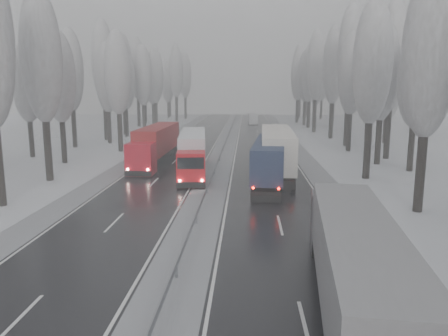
# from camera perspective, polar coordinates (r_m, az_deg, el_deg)

# --- Properties ---
(ground) EXTENTS (260.00, 260.00, 0.00)m
(ground) POSITION_cam_1_polar(r_m,az_deg,el_deg) (16.88, -8.52, -19.68)
(ground) COLOR silver
(ground) RESTS_ON ground
(carriageway_right) EXTENTS (7.50, 200.00, 0.03)m
(carriageway_right) POSITION_cam_1_polar(r_m,az_deg,el_deg) (45.14, 5.62, -0.43)
(carriageway_right) COLOR black
(carriageway_right) RESTS_ON ground
(carriageway_left) EXTENTS (7.50, 200.00, 0.03)m
(carriageway_left) POSITION_cam_1_polar(r_m,az_deg,el_deg) (45.86, -7.60, -0.31)
(carriageway_left) COLOR black
(carriageway_left) RESTS_ON ground
(median_slush) EXTENTS (3.00, 200.00, 0.04)m
(median_slush) POSITION_cam_1_polar(r_m,az_deg,el_deg) (45.20, -1.05, -0.37)
(median_slush) COLOR #98999F
(median_slush) RESTS_ON ground
(shoulder_right) EXTENTS (2.40, 200.00, 0.04)m
(shoulder_right) POSITION_cam_1_polar(r_m,az_deg,el_deg) (45.65, 11.84, -0.48)
(shoulder_right) COLOR #98999F
(shoulder_right) RESTS_ON ground
(shoulder_left) EXTENTS (2.40, 200.00, 0.04)m
(shoulder_left) POSITION_cam_1_polar(r_m,az_deg,el_deg) (47.01, -13.55, -0.24)
(shoulder_left) COLOR #98999F
(shoulder_left) RESTS_ON ground
(median_guardrail) EXTENTS (0.12, 200.00, 0.76)m
(median_guardrail) POSITION_cam_1_polar(r_m,az_deg,el_deg) (45.08, -1.05, 0.35)
(median_guardrail) COLOR slate
(median_guardrail) RESTS_ON ground
(tree_16) EXTENTS (3.60, 3.60, 16.53)m
(tree_16) POSITION_cam_1_polar(r_m,az_deg,el_deg) (32.34, 25.33, 13.37)
(tree_16) COLOR black
(tree_16) RESTS_ON ground
(tree_18) EXTENTS (3.60, 3.60, 16.58)m
(tree_18) POSITION_cam_1_polar(r_m,az_deg,el_deg) (42.95, 18.83, 12.85)
(tree_18) COLOR black
(tree_18) RESTS_ON ground
(tree_19) EXTENTS (3.60, 3.60, 14.57)m
(tree_19) POSITION_cam_1_polar(r_m,az_deg,el_deg) (48.41, 23.83, 10.66)
(tree_19) COLOR black
(tree_19) RESTS_ON ground
(tree_20) EXTENTS (3.60, 3.60, 15.71)m
(tree_20) POSITION_cam_1_polar(r_m,az_deg,el_deg) (51.67, 20.01, 11.65)
(tree_20) COLOR black
(tree_20) RESTS_ON ground
(tree_21) EXTENTS (3.60, 3.60, 18.62)m
(tree_21) POSITION_cam_1_polar(r_m,az_deg,el_deg) (56.23, 21.15, 13.32)
(tree_21) COLOR black
(tree_21) RESTS_ON ground
(tree_22) EXTENTS (3.60, 3.60, 15.86)m
(tree_22) POSITION_cam_1_polar(r_m,az_deg,el_deg) (61.53, 16.36, 11.63)
(tree_22) COLOR black
(tree_22) RESTS_ON ground
(tree_23) EXTENTS (3.60, 3.60, 13.55)m
(tree_23) POSITION_cam_1_polar(r_m,az_deg,el_deg) (67.03, 20.81, 9.98)
(tree_23) COLOR black
(tree_23) RESTS_ON ground
(tree_24) EXTENTS (3.60, 3.60, 20.49)m
(tree_24) POSITION_cam_1_polar(r_m,az_deg,el_deg) (67.15, 16.15, 14.02)
(tree_24) COLOR black
(tree_24) RESTS_ON ground
(tree_25) EXTENTS (3.60, 3.60, 19.44)m
(tree_25) POSITION_cam_1_polar(r_m,az_deg,el_deg) (72.76, 20.84, 12.92)
(tree_25) COLOR black
(tree_25) RESTS_ON ground
(tree_26) EXTENTS (3.60, 3.60, 18.78)m
(tree_26) POSITION_cam_1_polar(r_m,az_deg,el_deg) (77.04, 14.11, 12.78)
(tree_26) COLOR black
(tree_26) RESTS_ON ground
(tree_27) EXTENTS (3.60, 3.60, 17.62)m
(tree_27) POSITION_cam_1_polar(r_m,az_deg,el_deg) (82.51, 18.53, 11.86)
(tree_27) COLOR black
(tree_27) RESTS_ON ground
(tree_28) EXTENTS (3.60, 3.60, 19.62)m
(tree_28) POSITION_cam_1_polar(r_m,az_deg,el_deg) (87.37, 11.95, 12.89)
(tree_28) COLOR black
(tree_28) RESTS_ON ground
(tree_29) EXTENTS (3.60, 3.60, 18.11)m
(tree_29) POSITION_cam_1_polar(r_m,az_deg,el_deg) (92.64, 16.14, 11.96)
(tree_29) COLOR black
(tree_29) RESTS_ON ground
(tree_30) EXTENTS (3.60, 3.60, 17.86)m
(tree_30) POSITION_cam_1_polar(r_m,az_deg,el_deg) (97.00, 11.15, 11.98)
(tree_30) COLOR black
(tree_30) RESTS_ON ground
(tree_31) EXTENTS (3.60, 3.60, 18.58)m
(tree_31) POSITION_cam_1_polar(r_m,az_deg,el_deg) (101.93, 14.21, 12.03)
(tree_31) COLOR black
(tree_31) RESTS_ON ground
(tree_32) EXTENTS (3.60, 3.60, 17.33)m
(tree_32) POSITION_cam_1_polar(r_m,az_deg,el_deg) (104.43, 10.60, 11.68)
(tree_32) COLOR black
(tree_32) RESTS_ON ground
(tree_33) EXTENTS (3.60, 3.60, 14.33)m
(tree_33) POSITION_cam_1_polar(r_m,az_deg,el_deg) (108.80, 11.95, 10.57)
(tree_33) COLOR black
(tree_33) RESTS_ON ground
(tree_34) EXTENTS (3.60, 3.60, 17.63)m
(tree_34) POSITION_cam_1_polar(r_m,az_deg,el_deg) (111.38, 9.64, 11.72)
(tree_34) COLOR black
(tree_34) RESTS_ON ground
(tree_35) EXTENTS (3.60, 3.60, 18.25)m
(tree_35) POSITION_cam_1_polar(r_m,az_deg,el_deg) (116.73, 14.01, 11.68)
(tree_35) COLOR black
(tree_35) RESTS_ON ground
(tree_36) EXTENTS (3.60, 3.60, 20.23)m
(tree_36) POSITION_cam_1_polar(r_m,az_deg,el_deg) (121.36, 9.75, 12.37)
(tree_36) COLOR black
(tree_36) RESTS_ON ground
(tree_37) EXTENTS (3.60, 3.60, 16.37)m
(tree_37) POSITION_cam_1_polar(r_m,az_deg,el_deg) (126.23, 12.71, 11.07)
(tree_37) COLOR black
(tree_37) RESTS_ON ground
(tree_38) EXTENTS (3.60, 3.60, 17.97)m
(tree_38) POSITION_cam_1_polar(r_m,az_deg,el_deg) (132.00, 9.93, 11.56)
(tree_38) COLOR black
(tree_38) RESTS_ON ground
(tree_39) EXTENTS (3.60, 3.60, 16.19)m
(tree_39) POSITION_cam_1_polar(r_m,az_deg,el_deg) (136.30, 10.91, 11.01)
(tree_39) COLOR black
(tree_39) RESTS_ON ground
(tree_58) EXTENTS (3.60, 3.60, 17.21)m
(tree_58) POSITION_cam_1_polar(r_m,az_deg,el_deg) (43.01, -22.77, 13.14)
(tree_58) COLOR black
(tree_58) RESTS_ON ground
(tree_60) EXTENTS (3.60, 3.60, 14.84)m
(tree_60) POSITION_cam_1_polar(r_m,az_deg,el_deg) (52.80, -20.71, 10.96)
(tree_60) COLOR black
(tree_60) RESTS_ON ground
(tree_61) EXTENTS (3.60, 3.60, 13.95)m
(tree_61) POSITION_cam_1_polar(r_m,az_deg,el_deg) (58.86, -24.35, 10.03)
(tree_61) COLOR black
(tree_61) RESTS_ON ground
(tree_62) EXTENTS (3.60, 3.60, 16.04)m
(tree_62) POSITION_cam_1_polar(r_m,az_deg,el_deg) (60.51, -13.73, 11.89)
(tree_62) COLOR black
(tree_62) RESTS_ON ground
(tree_63) EXTENTS (3.60, 3.60, 16.88)m
(tree_63) POSITION_cam_1_polar(r_m,az_deg,el_deg) (66.90, -19.40, 11.89)
(tree_63) COLOR black
(tree_63) RESTS_ON ground
(tree_64) EXTENTS (3.60, 3.60, 15.42)m
(tree_64) POSITION_cam_1_polar(r_m,az_deg,el_deg) (70.35, -15.04, 11.25)
(tree_64) COLOR black
(tree_64) RESTS_ON ground
(tree_65) EXTENTS (3.60, 3.60, 19.48)m
(tree_65) POSITION_cam_1_polar(r_m,az_deg,el_deg) (74.81, -15.52, 13.14)
(tree_65) COLOR black
(tree_65) RESTS_ON ground
(tree_66) EXTENTS (3.60, 3.60, 15.23)m
(tree_66) POSITION_cam_1_polar(r_m,az_deg,el_deg) (79.55, -12.81, 11.11)
(tree_66) COLOR black
(tree_66) RESTS_ON ground
(tree_67) EXTENTS (3.60, 3.60, 17.09)m
(tree_67) POSITION_cam_1_polar(r_m,az_deg,el_deg) (83.81, -13.03, 11.87)
(tree_67) COLOR black
(tree_67) RESTS_ON ground
(tree_68) EXTENTS (3.60, 3.60, 16.65)m
(tree_68) POSITION_cam_1_polar(r_m,az_deg,el_deg) (85.73, -10.56, 11.73)
(tree_68) COLOR black
(tree_68) RESTS_ON ground
(tree_69) EXTENTS (3.60, 3.60, 19.35)m
(tree_69) POSITION_cam_1_polar(r_m,az_deg,el_deg) (90.88, -13.05, 12.63)
(tree_69) COLOR black
(tree_69) RESTS_ON ground
(tree_70) EXTENTS (3.60, 3.60, 17.09)m
(tree_70) POSITION_cam_1_polar(r_m,az_deg,el_deg) (95.52, -8.99, 11.78)
(tree_70) COLOR black
(tree_70) RESTS_ON ground
(tree_71) EXTENTS (3.60, 3.60, 19.61)m
(tree_71) POSITION_cam_1_polar(r_m,az_deg,el_deg) (100.53, -11.26, 12.55)
(tree_71) COLOR black
(tree_71) RESTS_ON ground
(tree_72) EXTENTS (3.60, 3.60, 15.11)m
(tree_72) POSITION_cam_1_polar(r_m,az_deg,el_deg) (105.18, -9.33, 10.94)
(tree_72) COLOR black
(tree_72) RESTS_ON ground
(tree_73) EXTENTS (3.60, 3.60, 17.22)m
(tree_73) POSITION_cam_1_polar(r_m,az_deg,el_deg) (109.74, -10.41, 11.58)
(tree_73) COLOR black
(tree_73) RESTS_ON ground
(tree_74) EXTENTS (3.60, 3.60, 19.68)m
(tree_74) POSITION_cam_1_polar(r_m,az_deg,el_deg) (115.15, -6.30, 12.40)
(tree_74) COLOR black
(tree_74) RESTS_ON ground
(tree_75) EXTENTS (3.60, 3.60, 18.60)m
(tree_75) POSITION_cam_1_polar(r_m,az_deg,el_deg) (120.81, -10.35, 11.87)
(tree_75) COLOR black
(tree_75) RESTS_ON ground
(tree_76) EXTENTS (3.60, 3.60, 18.55)m
(tree_76) POSITION_cam_1_polar(r_m,az_deg,el_deg) (124.26, -5.12, 11.93)
(tree_76) COLOR black
(tree_76) RESTS_ON ground
(tree_77) EXTENTS (3.60, 3.60, 14.32)m
(tree_77) POSITION_cam_1_polar(r_m,az_deg,el_deg) (129.05, -7.36, 10.63)
(tree_77) COLOR black
(tree_77) RESTS_ON ground
(tree_78) EXTENTS (3.60, 3.60, 19.55)m
(tree_78) POSITION_cam_1_polar(r_m,az_deg,el_deg) (131.31, -6.26, 12.10)
(tree_78) COLOR black
(tree_78) RESTS_ON ground
(tree_79) EXTENTS (3.60, 3.60, 17.07)m
(tree_79) POSITION_cam_1_polar(r_m,az_deg,el_deg) (135.68, -7.16, 11.36)
(tree_79) COLOR black
(tree_79) RESTS_ON ground
(truck_grey_tarp) EXTENTS (4.04, 15.61, 3.97)m
(truck_grey_tarp) POSITION_cam_1_polar(r_m,az_deg,el_deg) (16.95, 16.49, -11.18)
(truck_grey_tarp) COLOR #414145
(truck_grey_tarp) RESTS_ON ground
(truck_blue_box) EXTENTS (3.79, 15.65, 3.98)m
(truck_blue_box) POSITION_cam_1_polar(r_m,az_deg,el_deg) (39.09, 6.03, 1.32)
(truck_blue_box) COLOR navy
(truck_blue_box) RESTS_ON ground
(truck_cream_box) EXTENTS (3.38, 17.80, 4.54)m
(truck_cream_box) POSITION_cam_1_polar(r_m,az_deg,el_deg) (42.75, 6.84, 2.52)
(truck_cream_box) COLOR beige
(truck_cream_box) RESTS_ON ground
(box_truck_distant) EXTENTS (2.40, 7.02, 2.59)m
(box_truck_distant) POSITION_cam_1_polar(r_m,az_deg,el_deg) (105.70, 3.80, 6.47)
(box_truck_distant) COLOR silver
(box_truck_distant) RESTS_ON ground
(truck_red_white) EXTENTS (3.97, 15.67, 3.99)m
(truck_red_white) POSITION_cam_1_polar(r_m,az_deg,el_deg) (44.29, -4.11, 2.41)
(truck_red_white) COLOR red
(truck_red_white) RESTS_ON ground
(truck_red_red) EXTENTS (2.86, 16.42, 4.20)m
(truck_red_red) POSITION_cam_1_polar(r_m,az_deg,el_deg) (49.61, -8.87, 3.31)
(truck_red_red) COLOR red
(truck_red_red) RESTS_ON ground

